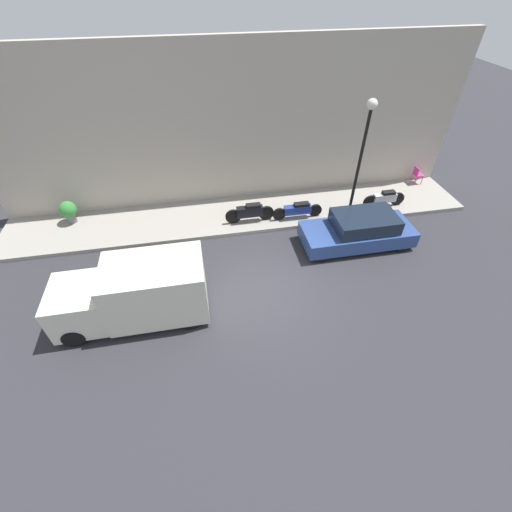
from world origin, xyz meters
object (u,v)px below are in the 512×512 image
at_px(motorcycle_black, 250,212).
at_px(scooter_silver, 385,198).
at_px(delivery_van, 134,293).
at_px(parked_car, 359,230).
at_px(streetlamp, 364,142).
at_px(cafe_chair, 417,174).
at_px(motorcycle_blue, 298,210).
at_px(potted_plant, 68,211).

relative_size(motorcycle_black, scooter_silver, 1.07).
bearing_deg(delivery_van, scooter_silver, -67.82).
xyz_separation_m(parked_car, motorcycle_black, (2.05, 3.92, -0.03)).
bearing_deg(streetlamp, parked_car, 170.52).
height_order(delivery_van, cafe_chair, delivery_van).
distance_m(motorcycle_blue, cafe_chair, 6.76).
bearing_deg(delivery_van, motorcycle_blue, -57.32).
bearing_deg(motorcycle_blue, motorcycle_black, 86.35).
distance_m(motorcycle_black, potted_plant, 7.50).
bearing_deg(streetlamp, motorcycle_blue, 80.43).
distance_m(streetlamp, potted_plant, 12.03).
bearing_deg(scooter_silver, streetlamp, 105.73).
relative_size(streetlamp, cafe_chair, 5.92).
xyz_separation_m(delivery_van, motorcycle_black, (4.17, -4.28, -0.41)).
relative_size(delivery_van, scooter_silver, 2.36).
bearing_deg(potted_plant, delivery_van, -150.63).
bearing_deg(delivery_van, motorcycle_black, -45.71).
bearing_deg(motorcycle_blue, delivery_van, 122.68).
height_order(parked_car, motorcycle_black, parked_car).
bearing_deg(parked_car, motorcycle_blue, 44.62).
xyz_separation_m(scooter_silver, cafe_chair, (1.65, -2.50, 0.07)).
bearing_deg(cafe_chair, streetlamp, 116.44).
relative_size(parked_car, cafe_chair, 5.20).
bearing_deg(delivery_van, parked_car, -75.45).
bearing_deg(potted_plant, scooter_silver, -95.54).
bearing_deg(delivery_van, cafe_chair, -65.46).
height_order(parked_car, cafe_chair, parked_car).
xyz_separation_m(delivery_van, potted_plant, (5.51, 3.10, -0.30)).
height_order(motorcycle_black, motorcycle_blue, motorcycle_black).
bearing_deg(scooter_silver, motorcycle_blue, 92.29).
relative_size(parked_car, scooter_silver, 2.23).
height_order(delivery_van, potted_plant, delivery_van).
bearing_deg(motorcycle_black, potted_plant, 79.76).
bearing_deg(potted_plant, motorcycle_black, -100.24).
height_order(motorcycle_black, streetlamp, streetlamp).
bearing_deg(scooter_silver, potted_plant, 84.46).
bearing_deg(motorcycle_blue, potted_plant, 81.16).
height_order(motorcycle_blue, cafe_chair, cafe_chair).
height_order(scooter_silver, streetlamp, streetlamp).
xyz_separation_m(motorcycle_black, streetlamp, (-0.49, -4.18, 2.90)).
bearing_deg(motorcycle_black, scooter_silver, -89.71).
bearing_deg(motorcycle_blue, parked_car, -135.38).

